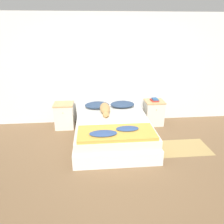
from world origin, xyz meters
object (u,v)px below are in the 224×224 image
(nightstand_right, at_px, (154,112))
(book_stack, at_px, (155,100))
(bed, at_px, (113,130))
(pillow_left, at_px, (97,105))
(pillow_right, at_px, (122,104))
(nightstand_left, at_px, (64,116))
(dog, at_px, (105,109))

(nightstand_right, xyz_separation_m, book_stack, (-0.00, -0.00, 0.32))
(bed, xyz_separation_m, book_stack, (1.07, 0.74, 0.40))
(bed, bearing_deg, nightstand_right, 34.89)
(pillow_left, bearing_deg, bed, -68.44)
(pillow_right, relative_size, book_stack, 2.65)
(pillow_left, distance_m, pillow_right, 0.60)
(nightstand_left, height_order, pillow_left, nightstand_left)
(pillow_right, bearing_deg, dog, -142.43)
(nightstand_left, height_order, pillow_right, nightstand_left)
(nightstand_right, height_order, pillow_right, nightstand_right)
(pillow_left, distance_m, book_stack, 1.37)
(nightstand_right, height_order, pillow_left, nightstand_right)
(bed, bearing_deg, dog, 107.11)
(pillow_right, bearing_deg, pillow_left, 180.00)
(nightstand_left, distance_m, dog, 1.02)
(book_stack, bearing_deg, pillow_right, 178.75)
(nightstand_left, bearing_deg, pillow_right, 0.59)
(bed, xyz_separation_m, dog, (-0.13, 0.43, 0.32))
(nightstand_right, bearing_deg, book_stack, -109.43)
(nightstand_right, distance_m, pillow_right, 0.80)
(nightstand_left, bearing_deg, dog, -18.74)
(nightstand_right, xyz_separation_m, pillow_right, (-0.77, 0.01, 0.23))
(nightstand_right, relative_size, pillow_right, 1.04)
(pillow_right, bearing_deg, nightstand_left, -179.41)
(nightstand_left, distance_m, nightstand_right, 2.14)
(bed, height_order, pillow_left, pillow_left)
(bed, xyz_separation_m, pillow_left, (-0.30, 0.76, 0.30))
(book_stack, bearing_deg, dog, -165.27)
(dog, bearing_deg, pillow_right, 37.57)
(dog, bearing_deg, nightstand_right, 14.83)
(pillow_left, relative_size, dog, 0.76)
(nightstand_left, height_order, nightstand_right, same)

